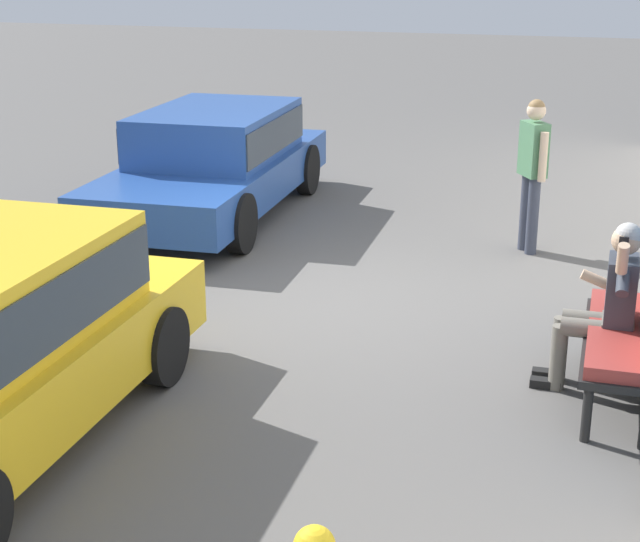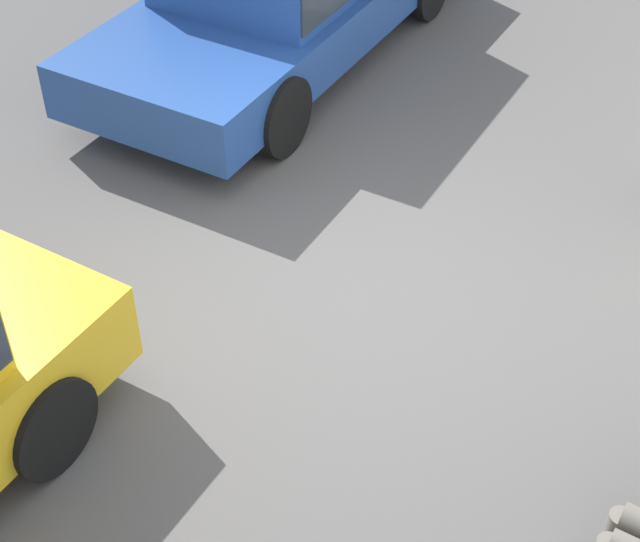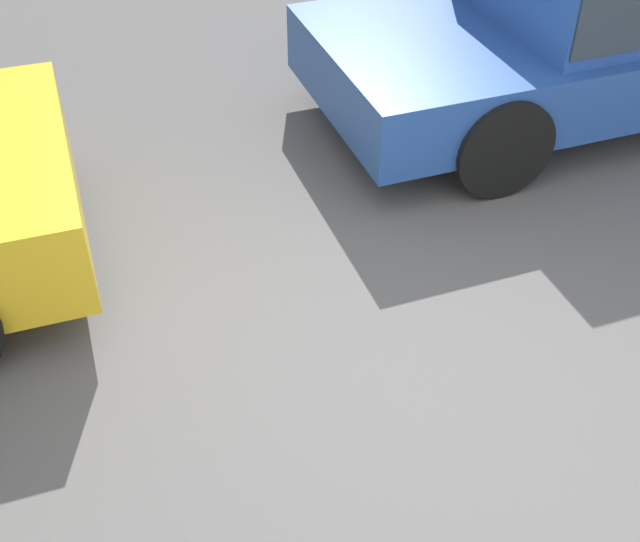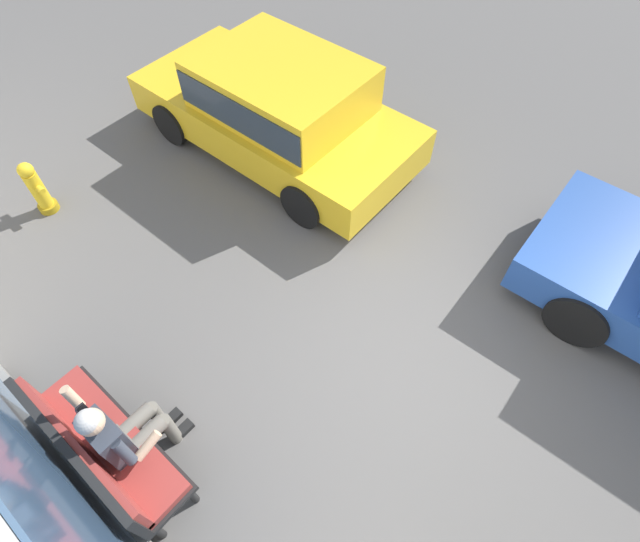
{
  "view_description": "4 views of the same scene",
  "coord_description": "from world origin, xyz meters",
  "px_view_note": "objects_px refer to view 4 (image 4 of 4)",
  "views": [
    {
      "loc": [
        8.65,
        2.6,
        3.34
      ],
      "look_at": [
        1.32,
        0.39,
        0.77
      ],
      "focal_mm": 55.0,
      "sensor_mm": 36.0,
      "label": 1
    },
    {
      "loc": [
        4.45,
        2.6,
        4.64
      ],
      "look_at": [
        1.05,
        0.49,
        1.18
      ],
      "focal_mm": 55.0,
      "sensor_mm": 36.0,
      "label": 2
    },
    {
      "loc": [
        1.23,
        2.6,
        3.05
      ],
      "look_at": [
        0.5,
        0.32,
        1.04
      ],
      "focal_mm": 45.0,
      "sensor_mm": 36.0,
      "label": 3
    },
    {
      "loc": [
        -0.91,
        2.6,
        5.06
      ],
      "look_at": [
        1.06,
        0.31,
        0.86
      ],
      "focal_mm": 28.0,
      "sensor_mm": 36.0,
      "label": 4
    }
  ],
  "objects_px": {
    "parked_car_mid": "(278,105)",
    "fire_hydrant": "(37,188)",
    "person_on_phone": "(122,433)",
    "bench": "(98,448)"
  },
  "relations": [
    {
      "from": "bench",
      "to": "person_on_phone",
      "type": "height_order",
      "value": "person_on_phone"
    },
    {
      "from": "bench",
      "to": "parked_car_mid",
      "type": "xyz_separation_m",
      "value": [
        1.99,
        -4.41,
        0.18
      ]
    },
    {
      "from": "parked_car_mid",
      "to": "bench",
      "type": "bearing_deg",
      "value": 114.32
    },
    {
      "from": "person_on_phone",
      "to": "parked_car_mid",
      "type": "relative_size",
      "value": 0.33
    },
    {
      "from": "person_on_phone",
      "to": "fire_hydrant",
      "type": "height_order",
      "value": "person_on_phone"
    },
    {
      "from": "person_on_phone",
      "to": "parked_car_mid",
      "type": "bearing_deg",
      "value": -63.26
    },
    {
      "from": "person_on_phone",
      "to": "parked_car_mid",
      "type": "distance_m",
      "value": 4.69
    },
    {
      "from": "person_on_phone",
      "to": "parked_car_mid",
      "type": "height_order",
      "value": "parked_car_mid"
    },
    {
      "from": "parked_car_mid",
      "to": "fire_hydrant",
      "type": "relative_size",
      "value": 5.19
    },
    {
      "from": "fire_hydrant",
      "to": "bench",
      "type": "bearing_deg",
      "value": 158.05
    }
  ]
}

